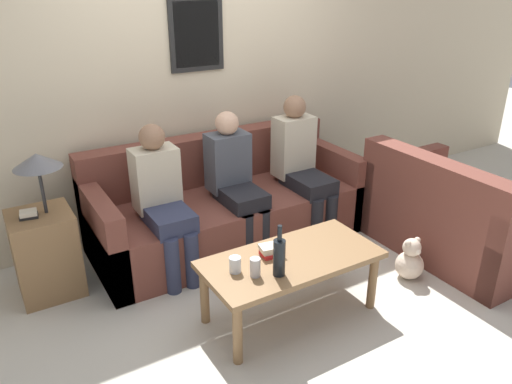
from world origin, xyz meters
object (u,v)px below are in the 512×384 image
(couch_side, at_px, (455,218))
(wine_bottle, at_px, (279,256))
(person_left, at_px, (162,197))
(coffee_table, at_px, (291,265))
(couch_main, at_px, (226,207))
(person_middle, at_px, (235,178))
(person_right, at_px, (301,162))
(teddy_bear, at_px, (410,261))
(drinking_glass, at_px, (235,265))

(couch_side, height_order, wine_bottle, couch_side)
(person_left, bearing_deg, coffee_table, -62.53)
(couch_main, height_order, person_left, person_left)
(coffee_table, bearing_deg, couch_side, 0.41)
(coffee_table, distance_m, person_middle, 1.06)
(person_left, xyz_separation_m, person_right, (1.30, 0.03, 0.02))
(teddy_bear, bearing_deg, couch_main, 125.42)
(person_middle, xyz_separation_m, teddy_bear, (0.90, -1.12, -0.48))
(couch_main, relative_size, person_right, 1.90)
(couch_side, relative_size, person_left, 1.20)
(couch_main, relative_size, couch_side, 1.66)
(person_middle, bearing_deg, person_left, -175.75)
(wine_bottle, distance_m, teddy_bear, 1.31)
(couch_side, height_order, person_left, person_left)
(person_left, height_order, person_middle, person_left)
(teddy_bear, bearing_deg, couch_side, 10.14)
(couch_main, bearing_deg, teddy_bear, -54.58)
(coffee_table, relative_size, person_right, 0.98)
(person_middle, xyz_separation_m, person_right, (0.65, -0.02, 0.02))
(coffee_table, relative_size, teddy_bear, 3.51)
(drinking_glass, bearing_deg, couch_main, 65.02)
(coffee_table, bearing_deg, person_left, 117.47)
(drinking_glass, height_order, person_right, person_right)
(person_left, xyz_separation_m, teddy_bear, (1.55, -1.07, -0.48))
(couch_side, distance_m, person_left, 2.39)
(drinking_glass, distance_m, person_left, 0.95)
(drinking_glass, distance_m, person_right, 1.54)
(couch_main, distance_m, teddy_bear, 1.58)
(coffee_table, relative_size, person_left, 1.02)
(coffee_table, distance_m, person_left, 1.12)
(coffee_table, height_order, wine_bottle, wine_bottle)
(wine_bottle, relative_size, drinking_glass, 3.33)
(couch_side, xyz_separation_m, coffee_table, (-1.66, -0.01, 0.09))
(coffee_table, height_order, person_right, person_right)
(person_right, distance_m, teddy_bear, 1.24)
(couch_main, xyz_separation_m, person_left, (-0.64, -0.21, 0.33))
(wine_bottle, relative_size, person_middle, 0.29)
(person_left, bearing_deg, couch_side, -23.97)
(person_right, bearing_deg, couch_main, 164.55)
(coffee_table, relative_size, person_middle, 1.03)
(couch_side, relative_size, person_right, 1.15)
(couch_main, relative_size, drinking_glass, 22.66)
(person_middle, bearing_deg, couch_main, 92.95)
(coffee_table, bearing_deg, wine_bottle, -144.46)
(person_middle, height_order, teddy_bear, person_middle)
(couch_main, height_order, teddy_bear, couch_main)
(person_left, xyz_separation_m, person_middle, (0.65, 0.05, -0.00))
(coffee_table, relative_size, drinking_glass, 11.65)
(drinking_glass, bearing_deg, couch_side, -0.62)
(coffee_table, distance_m, wine_bottle, 0.30)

